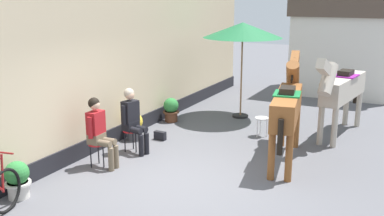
# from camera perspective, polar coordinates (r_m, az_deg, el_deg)

# --- Properties ---
(ground_plane) EXTENTS (40.00, 40.00, 0.00)m
(ground_plane) POSITION_cam_1_polar(r_m,az_deg,el_deg) (10.74, 6.26, -3.53)
(ground_plane) COLOR #56565B
(pub_facade_wall) EXTENTS (0.34, 14.00, 3.40)m
(pub_facade_wall) POSITION_cam_1_polar(r_m,az_deg,el_deg) (10.28, -10.01, 4.35)
(pub_facade_wall) COLOR #CCB793
(pub_facade_wall) RESTS_ON ground_plane
(distant_cottage) EXTENTS (3.40, 2.60, 3.50)m
(distant_cottage) POSITION_cam_1_polar(r_m,az_deg,el_deg) (15.87, 19.15, 8.23)
(distant_cottage) COLOR silver
(distant_cottage) RESTS_ON ground_plane
(seated_visitor_near) EXTENTS (0.61, 0.49, 1.39)m
(seated_visitor_near) POSITION_cam_1_polar(r_m,az_deg,el_deg) (8.74, -11.89, -2.65)
(seated_visitor_near) COLOR red
(seated_visitor_near) RESTS_ON ground_plane
(seated_visitor_far) EXTENTS (0.61, 0.48, 1.39)m
(seated_visitor_far) POSITION_cam_1_polar(r_m,az_deg,el_deg) (9.45, -7.65, -1.17)
(seated_visitor_far) COLOR red
(seated_visitor_far) RESTS_ON ground_plane
(saddled_horse_near) EXTENTS (0.82, 2.97, 2.06)m
(saddled_horse_near) POSITION_cam_1_polar(r_m,az_deg,el_deg) (9.02, 12.18, 0.40)
(saddled_horse_near) COLOR brown
(saddled_horse_near) RESTS_ON ground_plane
(saddled_horse_far) EXTENTS (0.74, 2.99, 2.06)m
(saddled_horse_far) POSITION_cam_1_polar(r_m,az_deg,el_deg) (10.91, 18.69, 2.36)
(saddled_horse_far) COLOR #B2A899
(saddled_horse_far) RESTS_ON ground_plane
(flower_planter_nearest) EXTENTS (0.43, 0.43, 0.64)m
(flower_planter_nearest) POSITION_cam_1_polar(r_m,az_deg,el_deg) (7.96, -21.54, -8.50)
(flower_planter_nearest) COLOR beige
(flower_planter_nearest) RESTS_ON ground_plane
(flower_planter_inner_far) EXTENTS (0.43, 0.43, 0.64)m
(flower_planter_inner_far) POSITION_cam_1_polar(r_m,az_deg,el_deg) (10.38, -7.43, -2.28)
(flower_planter_inner_far) COLOR #4C4C51
(flower_planter_inner_far) RESTS_ON ground_plane
(flower_planter_farthest) EXTENTS (0.43, 0.43, 0.64)m
(flower_planter_farthest) POSITION_cam_1_polar(r_m,az_deg,el_deg) (11.78, -2.71, -0.16)
(flower_planter_farthest) COLOR brown
(flower_planter_farthest) RESTS_ON ground_plane
(cafe_parasol) EXTENTS (2.10, 2.10, 2.58)m
(cafe_parasol) POSITION_cam_1_polar(r_m,az_deg,el_deg) (11.94, 6.53, 9.85)
(cafe_parasol) COLOR black
(cafe_parasol) RESTS_ON ground_plane
(spare_stool_white) EXTENTS (0.32, 0.32, 0.46)m
(spare_stool_white) POSITION_cam_1_polar(r_m,az_deg,el_deg) (10.64, 8.95, -1.54)
(spare_stool_white) COLOR white
(spare_stool_white) RESTS_ON ground_plane
(satchel_bag) EXTENTS (0.28, 0.13, 0.20)m
(satchel_bag) POSITION_cam_1_polar(r_m,az_deg,el_deg) (10.37, -4.13, -3.57)
(satchel_bag) COLOR black
(satchel_bag) RESTS_ON ground_plane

